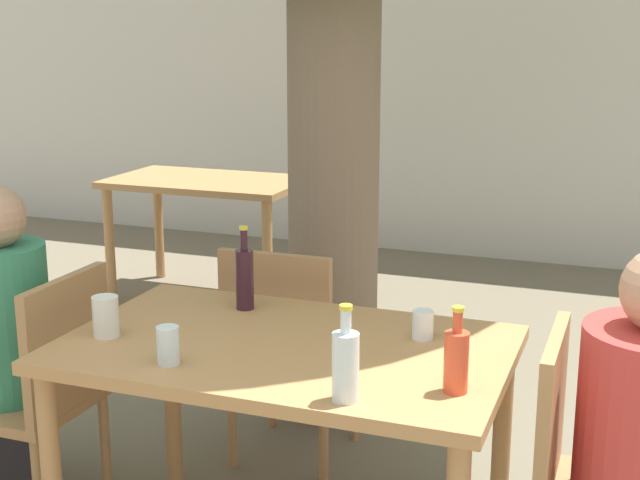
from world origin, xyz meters
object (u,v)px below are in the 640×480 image
(patio_chair_1, at_px, (590,475))
(drinking_glass_2, at_px, (423,325))
(dining_table_back, at_px, (207,196))
(drinking_glass_1, at_px, (168,345))
(soda_bottle_2, at_px, (456,359))
(patio_chair_2, at_px, (287,344))
(dining_table_front, at_px, (285,372))
(water_bottle_0, at_px, (346,364))
(drinking_glass_0, at_px, (106,316))
(wine_bottle_1, at_px, (245,277))
(patio_chair_0, at_px, (43,384))

(patio_chair_1, distance_m, drinking_glass_2, 0.63)
(dining_table_back, bearing_deg, drinking_glass_1, -64.46)
(soda_bottle_2, bearing_deg, patio_chair_2, 134.81)
(patio_chair_1, relative_size, soda_bottle_2, 3.80)
(dining_table_front, height_order, water_bottle_0, water_bottle_0)
(patio_chair_2, height_order, drinking_glass_2, patio_chair_2)
(drinking_glass_0, height_order, drinking_glass_1, drinking_glass_0)
(drinking_glass_1, bearing_deg, wine_bottle_1, 91.03)
(dining_table_front, relative_size, soda_bottle_2, 5.74)
(dining_table_back, height_order, wine_bottle_1, wine_bottle_1)
(patio_chair_0, height_order, soda_bottle_2, soda_bottle_2)
(patio_chair_2, bearing_deg, patio_chair_1, 150.95)
(patio_chair_1, xyz_separation_m, drinking_glass_2, (-0.52, 0.18, 0.31))
(dining_table_front, distance_m, drinking_glass_1, 0.39)
(drinking_glass_0, bearing_deg, wine_bottle_1, 54.19)
(patio_chair_1, xyz_separation_m, soda_bottle_2, (-0.34, -0.18, 0.36))
(wine_bottle_1, relative_size, drinking_glass_1, 2.60)
(patio_chair_1, bearing_deg, soda_bottle_2, 117.66)
(patio_chair_2, relative_size, drinking_glass_2, 9.99)
(drinking_glass_0, bearing_deg, patio_chair_1, 5.41)
(patio_chair_1, height_order, wine_bottle_1, wine_bottle_1)
(patio_chair_0, distance_m, water_bottle_0, 1.30)
(dining_table_back, xyz_separation_m, drinking_glass_2, (1.94, -2.31, 0.15))
(dining_table_front, relative_size, drinking_glass_0, 10.55)
(patio_chair_0, distance_m, drinking_glass_1, 0.78)
(dining_table_front, distance_m, soda_bottle_2, 0.61)
(dining_table_back, distance_m, drinking_glass_2, 3.03)
(dining_table_back, bearing_deg, dining_table_front, -57.92)
(dining_table_back, xyz_separation_m, drinking_glass_0, (1.03, -2.63, 0.17))
(dining_table_front, bearing_deg, drinking_glass_0, -165.79)
(water_bottle_0, height_order, soda_bottle_2, water_bottle_0)
(drinking_glass_2, bearing_deg, dining_table_back, 130.00)
(patio_chair_0, height_order, drinking_glass_1, patio_chair_0)
(drinking_glass_1, bearing_deg, soda_bottle_2, 6.38)
(patio_chair_0, xyz_separation_m, patio_chair_2, (0.63, 0.65, 0.00))
(dining_table_back, height_order, drinking_glass_2, drinking_glass_2)
(patio_chair_0, bearing_deg, dining_table_front, 90.00)
(patio_chair_1, height_order, drinking_glass_2, patio_chair_1)
(water_bottle_0, bearing_deg, patio_chair_0, 164.63)
(dining_table_front, relative_size, patio_chair_2, 1.51)
(dining_table_back, bearing_deg, water_bottle_0, -56.53)
(patio_chair_2, relative_size, water_bottle_0, 3.47)
(patio_chair_1, height_order, drinking_glass_1, patio_chair_1)
(patio_chair_1, bearing_deg, dining_table_front, 90.00)
(dining_table_front, height_order, wine_bottle_1, wine_bottle_1)
(drinking_glass_0, bearing_deg, soda_bottle_2, -2.32)
(water_bottle_0, distance_m, drinking_glass_2, 0.52)
(wine_bottle_1, bearing_deg, patio_chair_2, 92.09)
(dining_table_back, distance_m, drinking_glass_1, 3.07)
(dining_table_front, bearing_deg, water_bottle_0, -47.38)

